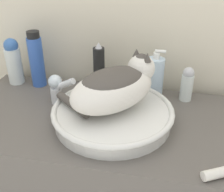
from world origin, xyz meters
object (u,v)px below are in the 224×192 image
Objects in this scene: lotion_bottle_white at (14,61)px; shampoo_bottle_tall at (37,60)px; faucet at (57,87)px; soap_pump_bottle at (155,78)px; hairspray_can_black at (99,69)px; cat at (115,86)px; deodorant_stick at (187,84)px.

lotion_bottle_white is 0.85× the size of shampoo_bottle_tall.
soap_pump_bottle is at bearing 39.69° from faucet.
lotion_bottle_white is 0.96× the size of hairspray_can_black.
shampoo_bottle_tall reaches higher than cat.
soap_pump_bottle reaches higher than faucet.
deodorant_stick is at bearing 34.68° from faucet.
hairspray_can_black is 0.23m from soap_pump_bottle.
cat is at bearing 2.50° from faucet.
hairspray_can_black reaches higher than lotion_bottle_white.
cat is at bearing -22.77° from lotion_bottle_white.
lotion_bottle_white is at bearing 180.00° from shampoo_bottle_tall.
hairspray_can_black is 0.27m from shampoo_bottle_tall.
lotion_bottle_white is 0.60m from soap_pump_bottle.
lotion_bottle_white reaches higher than faucet.
cat reaches higher than lotion_bottle_white.
shampoo_bottle_tall reaches higher than hairspray_can_black.
cat is 0.53m from lotion_bottle_white.
hairspray_can_black is at bearing 0.00° from lotion_bottle_white.
faucet is at bearing -159.71° from soap_pump_bottle.
cat is at bearing -139.93° from deodorant_stick.
lotion_bottle_white is at bearing 106.91° from cat.
hairspray_can_black is at bearing 0.00° from shampoo_bottle_tall.
cat reaches higher than faucet.
deodorant_stick is at bearing -10.24° from cat.
lotion_bottle_white is (-0.25, 0.13, 0.03)m from faucet.
faucet is at bearing -43.24° from shampoo_bottle_tall.
soap_pump_bottle is (0.36, 0.13, 0.02)m from faucet.
cat is 2.95× the size of faucet.
deodorant_stick is at bearing -0.00° from soap_pump_bottle.
lotion_bottle_white is at bearing 180.00° from deodorant_stick.
faucet is 0.60× the size of hairspray_can_black.
cat is 1.56× the size of shampoo_bottle_tall.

